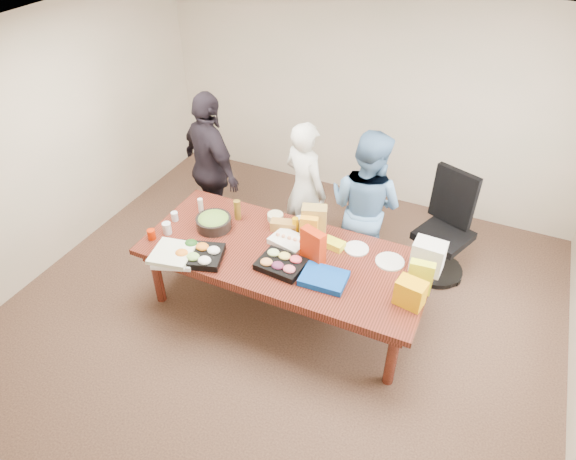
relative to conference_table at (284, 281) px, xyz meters
The scene contains 36 objects.
floor 0.39m from the conference_table, ahead, with size 5.50×5.00×0.02m, color #47301E.
ceiling 2.33m from the conference_table, ahead, with size 5.50×5.00×0.02m, color white.
wall_back 2.68m from the conference_table, 90.00° to the left, with size 5.50×0.04×2.70m, color beige.
wall_front 2.68m from the conference_table, 90.00° to the right, with size 5.50×0.04×2.70m, color beige.
wall_left 2.92m from the conference_table, behind, with size 0.04×5.00×2.70m, color beige.
conference_table is the anchor object (origin of this frame).
office_chair 1.82m from the conference_table, 42.23° to the left, with size 0.60×0.60×1.17m, color black.
person_center 1.15m from the conference_table, 102.46° to the left, with size 0.59×0.39×1.63m, color white.
person_right 1.16m from the conference_table, 60.78° to the left, with size 0.84×0.66×1.74m, color teal.
person_left 1.67m from the conference_table, 147.38° to the left, with size 1.07×0.45×1.83m, color black.
veggie_tray 0.92m from the conference_table, 149.41° to the right, with size 0.46×0.36×0.07m, color black.
fruit_tray 0.46m from the conference_table, 72.71° to the right, with size 0.42×0.33×0.06m, color black.
sheet_cake 0.43m from the conference_table, 96.10° to the left, with size 0.35×0.27×0.06m, color silver.
salad_bowl 0.94m from the conference_table, behind, with size 0.37×0.37×0.12m, color black.
chip_bag_blue 0.67m from the conference_table, 23.06° to the right, with size 0.41×0.31×0.06m, color #083B99.
chip_bag_red 0.63m from the conference_table, ahead, with size 0.25×0.10×0.36m, color #A62307.
chip_bag_yellow 1.41m from the conference_table, ahead, with size 0.21×0.09×0.32m, color yellow.
chip_bag_orange 0.60m from the conference_table, 64.65° to the left, with size 0.17×0.08×0.27m, color orange.
mayo_jar 0.61m from the conference_table, 92.11° to the left, with size 0.09×0.09×0.14m, color white.
mustard_bottle 0.58m from the conference_table, 96.04° to the left, with size 0.06×0.06×0.18m, color #E7A800.
dressing_bottle 0.89m from the conference_table, 155.98° to the left, with size 0.07×0.07×0.22m, color brown.
ranch_bottle 1.22m from the conference_table, 167.42° to the left, with size 0.06×0.06×0.17m, color beige.
banana_bunch 0.64m from the conference_table, 35.10° to the left, with size 0.22×0.13×0.07m, color yellow.
bread_loaf 0.56m from the conference_table, 115.90° to the left, with size 0.27×0.12×0.11m, color olive.
kraft_bag 0.69m from the conference_table, 70.70° to the left, with size 0.25×0.14×0.32m, color olive.
red_cup 1.41m from the conference_table, 164.59° to the right, with size 0.08×0.08×0.11m, color #AA1D00.
clear_cup_a 1.31m from the conference_table, 169.90° to the right, with size 0.09×0.09×0.12m, color silver.
clear_cup_b 1.34m from the conference_table, behind, with size 0.07×0.07×0.10m, color silver.
pizza_box_lower 1.12m from the conference_table, 150.89° to the right, with size 0.38×0.38×0.04m, color white.
pizza_box_upper 1.15m from the conference_table, 150.51° to the right, with size 0.38×0.38×0.04m, color beige.
plate_a 1.08m from the conference_table, 16.73° to the left, with size 0.28×0.28×0.02m, color silver.
plate_b 0.81m from the conference_table, 28.88° to the left, with size 0.24×0.24×0.02m, color silver.
dip_bowl_a 0.59m from the conference_table, 44.91° to the left, with size 0.14×0.14×0.05m, color beige.
dip_bowl_b 0.69m from the conference_table, 124.82° to the left, with size 0.17×0.17×0.07m, color beige.
grocery_bag_white 1.44m from the conference_table, 14.47° to the left, with size 0.29×0.20×0.31m, color silver.
grocery_bag_yellow 1.37m from the conference_table, ahead, with size 0.24×0.17×0.24m, color #E79C04.
Camera 1 is at (1.62, -3.42, 3.91)m, focal length 31.64 mm.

